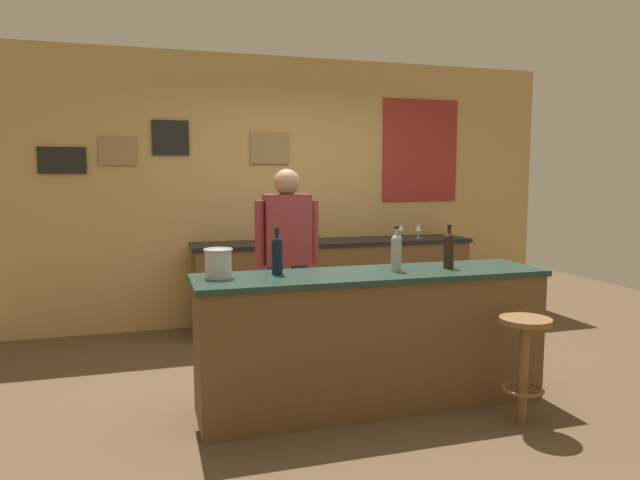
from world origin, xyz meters
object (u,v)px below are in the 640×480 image
Objects in this scene: wine_bottle_b at (396,251)px; bartender at (287,255)px; coffee_mug at (312,237)px; wine_glass_a at (401,228)px; wine_bottle_a at (277,254)px; ice_bucket at (218,262)px; wine_bottle_c at (449,249)px; bar_stool at (524,352)px; wine_glass_b at (418,228)px.

bartender is at bearing 121.87° from wine_bottle_b.
coffee_mug is (0.53, 1.13, 0.01)m from bartender.
wine_bottle_a is at bearing -132.18° from wine_glass_a.
ice_bucket reaches higher than coffee_mug.
bartender is at bearing 137.09° from wine_bottle_c.
ice_bucket is at bearing -137.43° from wine_glass_a.
wine_bottle_c reaches higher than bar_stool.
wine_glass_a is 1.00× the size of wine_glass_b.
wine_bottle_a and wine_bottle_b have the same top height.
coffee_mug is (-0.02, 2.02, -0.11)m from wine_bottle_b.
wine_bottle_b is 1.97× the size of wine_glass_b.
wine_bottle_a is at bearing -135.98° from wine_glass_b.
wine_glass_b is (1.16, 2.00, -0.05)m from wine_bottle_b.
bartender is 10.45× the size of wine_glass_b.
wine_bottle_a is at bearing 172.84° from wine_bottle_b.
bar_stool is 2.70m from coffee_mug.
ice_bucket is at bearing -121.16° from coffee_mug.
bartender reaches higher than wine_bottle_a.
bar_stool is 0.85m from wine_bottle_c.
bar_stool is 2.22× the size of wine_bottle_c.
wine_bottle_c is (0.95, -0.88, 0.12)m from bartender.
ice_bucket is at bearing 177.10° from wine_bottle_c.
wine_bottle_a is at bearing -108.03° from bartender.
ice_bucket is (-0.64, -0.80, 0.08)m from bartender.
ice_bucket is 1.21× the size of wine_glass_b.
bar_stool is 1.69m from wine_bottle_a.
wine_bottle_c is at bearing 112.98° from bar_stool.
bartender is at bearing 129.49° from bar_stool.
coffee_mug is (1.17, 1.94, -0.07)m from ice_bucket.
ice_bucket is 1.50× the size of coffee_mug.
ice_bucket reaches higher than wine_glass_b.
bar_stool is at bearing -75.75° from coffee_mug.
coffee_mug is at bearing 104.25° from bar_stool.
bartender is 12.96× the size of coffee_mug.
bartender reaches higher than wine_glass_b.
wine_bottle_a is 2.08m from coffee_mug.
ice_bucket is 2.97m from wine_glass_a.
wine_bottle_a is 2.69m from wine_glass_a.
bartender is at bearing -146.87° from wine_glass_b.
wine_bottle_b reaches higher than wine_glass_b.
wine_bottle_c is 2.18m from wine_glass_a.
coffee_mug is at bearing 67.70° from wine_bottle_a.
wine_glass_a is at bearing 74.00° from wine_bottle_c.
wine_glass_a is (1.80, 1.99, -0.05)m from wine_bottle_a.
ice_bucket is (-0.38, -0.02, -0.04)m from wine_bottle_a.
wine_glass_a is at bearing 64.45° from wine_bottle_b.
ice_bucket is (-1.19, 0.08, -0.04)m from wine_bottle_b.
bar_stool is at bearing -101.60° from wine_glass_b.
wine_bottle_c is (1.20, -0.10, 0.00)m from wine_bottle_a.
wine_bottle_c reaches higher than coffee_mug.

